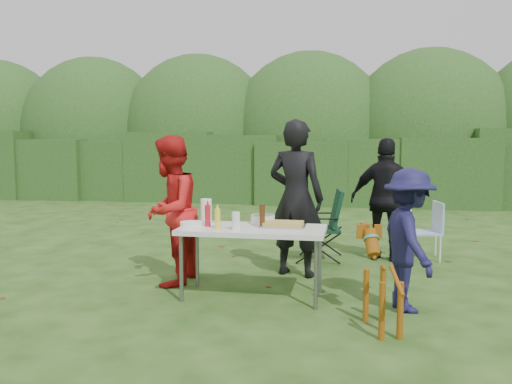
% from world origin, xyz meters
% --- Properties ---
extents(ground, '(80.00, 80.00, 0.00)m').
position_xyz_m(ground, '(0.00, 0.00, 0.00)').
color(ground, '#1E4211').
extents(hedge_row, '(22.00, 1.40, 1.70)m').
position_xyz_m(hedge_row, '(0.00, 8.00, 0.85)').
color(hedge_row, '#23471C').
rests_on(hedge_row, ground).
extents(shrub_backdrop, '(20.00, 2.60, 3.20)m').
position_xyz_m(shrub_backdrop, '(0.00, 9.60, 1.60)').
color(shrub_backdrop, '#3D6628').
rests_on(shrub_backdrop, ground).
extents(folding_table, '(1.50, 0.70, 0.74)m').
position_xyz_m(folding_table, '(0.25, -0.05, 0.69)').
color(folding_table, silver).
rests_on(folding_table, ground).
extents(person_cook, '(0.78, 0.62, 1.88)m').
position_xyz_m(person_cook, '(0.59, 0.94, 0.94)').
color(person_cook, black).
rests_on(person_cook, ground).
extents(person_red_jacket, '(0.65, 0.83, 1.69)m').
position_xyz_m(person_red_jacket, '(-0.77, 0.30, 0.84)').
color(person_red_jacket, red).
rests_on(person_red_jacket, ground).
extents(person_black_puffy, '(1.03, 0.61, 1.65)m').
position_xyz_m(person_black_puffy, '(1.70, 1.96, 0.83)').
color(person_black_puffy, black).
rests_on(person_black_puffy, ground).
extents(child, '(0.74, 1.00, 1.38)m').
position_xyz_m(child, '(1.79, -0.18, 0.69)').
color(child, '#181642').
rests_on(child, ground).
extents(dog, '(0.58, 0.95, 0.84)m').
position_xyz_m(dog, '(1.53, -0.79, 0.42)').
color(dog, brown).
rests_on(dog, ground).
extents(camping_chair, '(0.68, 0.68, 0.97)m').
position_xyz_m(camping_chair, '(0.82, 1.79, 0.48)').
color(camping_chair, '#103420').
rests_on(camping_chair, ground).
extents(lawn_chair, '(0.55, 0.55, 0.79)m').
position_xyz_m(lawn_chair, '(2.21, 2.16, 0.39)').
color(lawn_chair, '#3F6ECD').
rests_on(lawn_chair, ground).
extents(food_tray, '(0.45, 0.30, 0.02)m').
position_xyz_m(food_tray, '(0.56, 0.03, 0.75)').
color(food_tray, '#B7B7BA').
rests_on(food_tray, folding_table).
extents(focaccia_bread, '(0.40, 0.26, 0.04)m').
position_xyz_m(focaccia_bread, '(0.56, 0.03, 0.78)').
color(focaccia_bread, tan).
rests_on(focaccia_bread, food_tray).
extents(mustard_bottle, '(0.06, 0.06, 0.20)m').
position_xyz_m(mustard_bottle, '(-0.09, -0.19, 0.84)').
color(mustard_bottle, yellow).
rests_on(mustard_bottle, folding_table).
extents(ketchup_bottle, '(0.06, 0.06, 0.22)m').
position_xyz_m(ketchup_bottle, '(-0.23, -0.07, 0.85)').
color(ketchup_bottle, red).
rests_on(ketchup_bottle, folding_table).
extents(beer_bottle, '(0.06, 0.06, 0.24)m').
position_xyz_m(beer_bottle, '(0.35, -0.06, 0.86)').
color(beer_bottle, '#47230F').
rests_on(beer_bottle, folding_table).
extents(paper_towel_roll, '(0.12, 0.12, 0.26)m').
position_xyz_m(paper_towel_roll, '(-0.30, 0.15, 0.87)').
color(paper_towel_roll, white).
rests_on(paper_towel_roll, folding_table).
extents(cup_stack, '(0.08, 0.08, 0.18)m').
position_xyz_m(cup_stack, '(0.11, -0.22, 0.83)').
color(cup_stack, white).
rests_on(cup_stack, folding_table).
extents(pasta_bowl, '(0.26, 0.26, 0.10)m').
position_xyz_m(pasta_bowl, '(0.31, 0.18, 0.79)').
color(pasta_bowl, silver).
rests_on(pasta_bowl, folding_table).
extents(plate_stack, '(0.24, 0.24, 0.05)m').
position_xyz_m(plate_stack, '(-0.39, -0.12, 0.77)').
color(plate_stack, white).
rests_on(plate_stack, folding_table).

